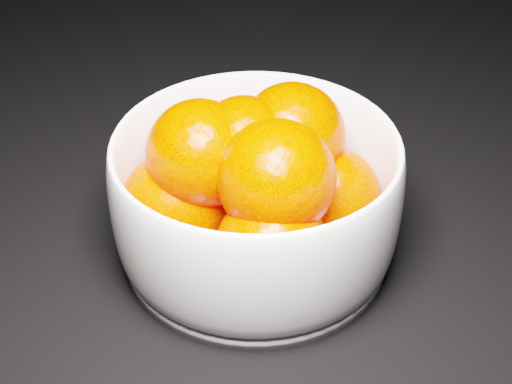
% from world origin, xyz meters
% --- Properties ---
extents(bowl, '(0.24, 0.24, 0.12)m').
position_xyz_m(bowl, '(-0.25, -0.25, 0.06)').
color(bowl, white).
rests_on(bowl, ground).
extents(orange_pile, '(0.21, 0.19, 0.14)m').
position_xyz_m(orange_pile, '(-0.25, -0.25, 0.08)').
color(orange_pile, '#FF3300').
rests_on(orange_pile, bowl).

